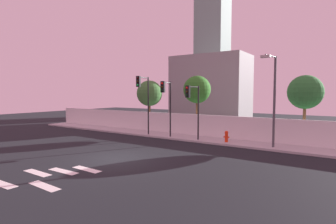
{
  "coord_description": "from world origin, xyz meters",
  "views": [
    {
      "loc": [
        11.09,
        -10.94,
        3.79
      ],
      "look_at": [
        -0.66,
        6.5,
        2.29
      ],
      "focal_mm": 28.5,
      "sensor_mm": 36.0,
      "label": 1
    }
  ],
  "objects_px": {
    "street_lamp_curbside": "(273,94)",
    "roadside_tree_midleft": "(197,90)",
    "fire_hydrant": "(226,136)",
    "traffic_light_center": "(143,93)",
    "traffic_light_left": "(166,97)",
    "traffic_light_right": "(192,100)",
    "roadside_tree_leftmost": "(149,93)",
    "roadside_tree_midright": "(305,92)"
  },
  "relations": [
    {
      "from": "street_lamp_curbside",
      "to": "roadside_tree_midleft",
      "type": "relative_size",
      "value": 1.12
    },
    {
      "from": "street_lamp_curbside",
      "to": "fire_hydrant",
      "type": "xyz_separation_m",
      "value": [
        -3.29,
        0.29,
        -3.16
      ]
    },
    {
      "from": "traffic_light_center",
      "to": "fire_hydrant",
      "type": "distance_m",
      "value": 7.88
    },
    {
      "from": "street_lamp_curbside",
      "to": "traffic_light_left",
      "type": "bearing_deg",
      "value": -175.9
    },
    {
      "from": "traffic_light_right",
      "to": "fire_hydrant",
      "type": "height_order",
      "value": "traffic_light_right"
    },
    {
      "from": "traffic_light_left",
      "to": "traffic_light_right",
      "type": "relative_size",
      "value": 1.09
    },
    {
      "from": "traffic_light_center",
      "to": "roadside_tree_leftmost",
      "type": "height_order",
      "value": "traffic_light_center"
    },
    {
      "from": "fire_hydrant",
      "to": "traffic_light_right",
      "type": "bearing_deg",
      "value": -157.93
    },
    {
      "from": "fire_hydrant",
      "to": "roadside_tree_midleft",
      "type": "relative_size",
      "value": 0.16
    },
    {
      "from": "traffic_light_left",
      "to": "traffic_light_right",
      "type": "distance_m",
      "value": 2.48
    },
    {
      "from": "traffic_light_right",
      "to": "street_lamp_curbside",
      "type": "relative_size",
      "value": 0.69
    },
    {
      "from": "street_lamp_curbside",
      "to": "fire_hydrant",
      "type": "relative_size",
      "value": 7.22
    },
    {
      "from": "traffic_light_left",
      "to": "roadside_tree_midright",
      "type": "bearing_deg",
      "value": 22.73
    },
    {
      "from": "roadside_tree_midleft",
      "to": "roadside_tree_midright",
      "type": "distance_m",
      "value": 8.94
    },
    {
      "from": "traffic_light_center",
      "to": "roadside_tree_leftmost",
      "type": "relative_size",
      "value": 0.99
    },
    {
      "from": "traffic_light_left",
      "to": "roadside_tree_midleft",
      "type": "height_order",
      "value": "roadside_tree_midleft"
    },
    {
      "from": "roadside_tree_leftmost",
      "to": "traffic_light_right",
      "type": "bearing_deg",
      "value": -29.31
    },
    {
      "from": "traffic_light_center",
      "to": "fire_hydrant",
      "type": "height_order",
      "value": "traffic_light_center"
    },
    {
      "from": "traffic_light_left",
      "to": "traffic_light_right",
      "type": "xyz_separation_m",
      "value": [
        2.46,
        -0.09,
        -0.26
      ]
    },
    {
      "from": "roadside_tree_midright",
      "to": "traffic_light_right",
      "type": "bearing_deg",
      "value": -150.07
    },
    {
      "from": "fire_hydrant",
      "to": "roadside_tree_midleft",
      "type": "bearing_deg",
      "value": 142.78
    },
    {
      "from": "traffic_light_left",
      "to": "roadside_tree_midright",
      "type": "height_order",
      "value": "roadside_tree_midright"
    },
    {
      "from": "traffic_light_right",
      "to": "traffic_light_center",
      "type": "bearing_deg",
      "value": -179.22
    },
    {
      "from": "traffic_light_center",
      "to": "roadside_tree_midright",
      "type": "bearing_deg",
      "value": 19.37
    },
    {
      "from": "roadside_tree_midleft",
      "to": "traffic_light_right",
      "type": "bearing_deg",
      "value": -66.57
    },
    {
      "from": "traffic_light_center",
      "to": "street_lamp_curbside",
      "type": "xyz_separation_m",
      "value": [
        10.41,
        0.74,
        -0.07
      ]
    },
    {
      "from": "traffic_light_right",
      "to": "street_lamp_curbside",
      "type": "bearing_deg",
      "value": 6.76
    },
    {
      "from": "traffic_light_left",
      "to": "fire_hydrant",
      "type": "height_order",
      "value": "traffic_light_left"
    },
    {
      "from": "traffic_light_left",
      "to": "roadside_tree_midleft",
      "type": "distance_m",
      "value": 4.13
    },
    {
      "from": "traffic_light_left",
      "to": "traffic_light_right",
      "type": "height_order",
      "value": "traffic_light_left"
    },
    {
      "from": "traffic_light_center",
      "to": "traffic_light_left",
      "type": "bearing_deg",
      "value": 3.84
    },
    {
      "from": "fire_hydrant",
      "to": "traffic_light_center",
      "type": "bearing_deg",
      "value": -171.8
    },
    {
      "from": "traffic_light_center",
      "to": "traffic_light_right",
      "type": "height_order",
      "value": "traffic_light_center"
    },
    {
      "from": "traffic_light_right",
      "to": "roadside_tree_leftmost",
      "type": "height_order",
      "value": "roadside_tree_leftmost"
    },
    {
      "from": "traffic_light_left",
      "to": "street_lamp_curbside",
      "type": "height_order",
      "value": "street_lamp_curbside"
    },
    {
      "from": "roadside_tree_leftmost",
      "to": "roadside_tree_midright",
      "type": "height_order",
      "value": "roadside_tree_midright"
    },
    {
      "from": "street_lamp_curbside",
      "to": "roadside_tree_midright",
      "type": "xyz_separation_m",
      "value": [
        1.49,
        3.45,
        0.08
      ]
    },
    {
      "from": "traffic_light_left",
      "to": "roadside_tree_leftmost",
      "type": "height_order",
      "value": "roadside_tree_leftmost"
    },
    {
      "from": "traffic_light_left",
      "to": "fire_hydrant",
      "type": "relative_size",
      "value": 5.47
    },
    {
      "from": "roadside_tree_midleft",
      "to": "roadside_tree_midright",
      "type": "xyz_separation_m",
      "value": [
        8.93,
        0.0,
        -0.26
      ]
    },
    {
      "from": "traffic_light_center",
      "to": "roadside_tree_midleft",
      "type": "relative_size",
      "value": 0.94
    },
    {
      "from": "traffic_light_right",
      "to": "street_lamp_curbside",
      "type": "xyz_separation_m",
      "value": [
        5.66,
        0.67,
        0.52
      ]
    }
  ]
}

